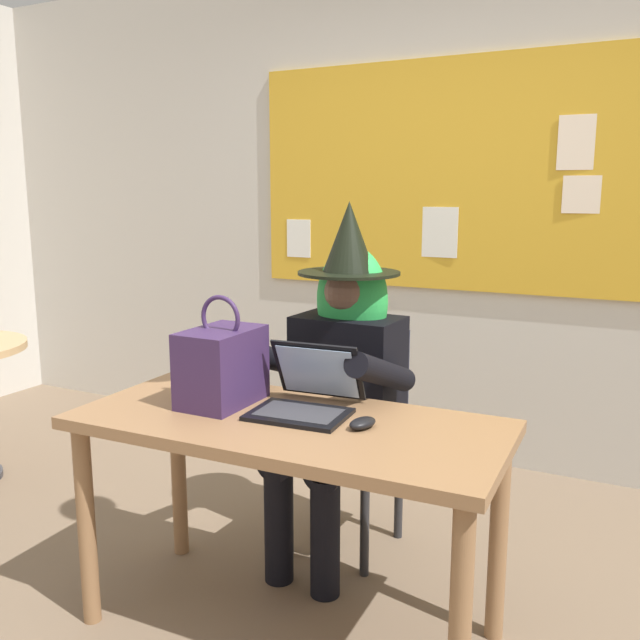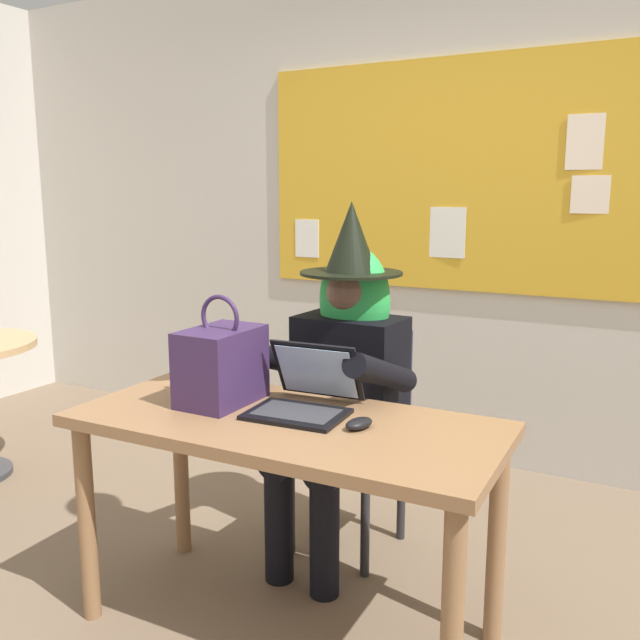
{
  "view_description": "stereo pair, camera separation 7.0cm",
  "coord_description": "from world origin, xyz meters",
  "px_view_note": "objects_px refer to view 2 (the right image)",
  "views": [
    {
      "loc": [
        0.92,
        -1.68,
        1.46
      ],
      "look_at": [
        -0.14,
        0.44,
        1.02
      ],
      "focal_mm": 38.21,
      "sensor_mm": 36.0,
      "label": 1
    },
    {
      "loc": [
        0.99,
        -1.64,
        1.46
      ],
      "look_at": [
        -0.14,
        0.44,
        1.02
      ],
      "focal_mm": 38.21,
      "sensor_mm": 36.0,
      "label": 2
    }
  ],
  "objects_px": {
    "chair_at_desk": "(357,424)",
    "laptop": "(305,397)",
    "computer_mouse": "(359,423)",
    "handbag": "(221,365)",
    "person_costumed": "(343,365)",
    "desk_main": "(285,449)"
  },
  "relations": [
    {
      "from": "desk_main",
      "to": "person_costumed",
      "type": "height_order",
      "value": "person_costumed"
    },
    {
      "from": "chair_at_desk",
      "to": "desk_main",
      "type": "bearing_deg",
      "value": 7.37
    },
    {
      "from": "desk_main",
      "to": "person_costumed",
      "type": "relative_size",
      "value": 0.99
    },
    {
      "from": "laptop",
      "to": "handbag",
      "type": "height_order",
      "value": "handbag"
    },
    {
      "from": "person_costumed",
      "to": "laptop",
      "type": "distance_m",
      "value": 0.46
    },
    {
      "from": "chair_at_desk",
      "to": "laptop",
      "type": "relative_size",
      "value": 2.56
    },
    {
      "from": "chair_at_desk",
      "to": "computer_mouse",
      "type": "relative_size",
      "value": 8.72
    },
    {
      "from": "person_costumed",
      "to": "laptop",
      "type": "xyz_separation_m",
      "value": [
        0.08,
        -0.45,
        0.0
      ]
    },
    {
      "from": "laptop",
      "to": "handbag",
      "type": "relative_size",
      "value": 0.94
    },
    {
      "from": "person_costumed",
      "to": "handbag",
      "type": "bearing_deg",
      "value": -20.6
    },
    {
      "from": "person_costumed",
      "to": "computer_mouse",
      "type": "xyz_separation_m",
      "value": [
        0.32,
        -0.53,
        -0.03
      ]
    },
    {
      "from": "desk_main",
      "to": "laptop",
      "type": "bearing_deg",
      "value": 79.99
    },
    {
      "from": "desk_main",
      "to": "chair_at_desk",
      "type": "relative_size",
      "value": 1.56
    },
    {
      "from": "desk_main",
      "to": "handbag",
      "type": "xyz_separation_m",
      "value": [
        -0.28,
        0.04,
        0.24
      ]
    },
    {
      "from": "computer_mouse",
      "to": "handbag",
      "type": "xyz_separation_m",
      "value": [
        -0.53,
        0.02,
        0.12
      ]
    },
    {
      "from": "laptop",
      "to": "handbag",
      "type": "bearing_deg",
      "value": -173.68
    },
    {
      "from": "desk_main",
      "to": "handbag",
      "type": "relative_size",
      "value": 3.74
    },
    {
      "from": "computer_mouse",
      "to": "handbag",
      "type": "distance_m",
      "value": 0.55
    },
    {
      "from": "chair_at_desk",
      "to": "laptop",
      "type": "height_order",
      "value": "laptop"
    },
    {
      "from": "person_costumed",
      "to": "handbag",
      "type": "relative_size",
      "value": 3.79
    },
    {
      "from": "desk_main",
      "to": "person_costumed",
      "type": "bearing_deg",
      "value": 96.95
    },
    {
      "from": "person_costumed",
      "to": "laptop",
      "type": "height_order",
      "value": "person_costumed"
    }
  ]
}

